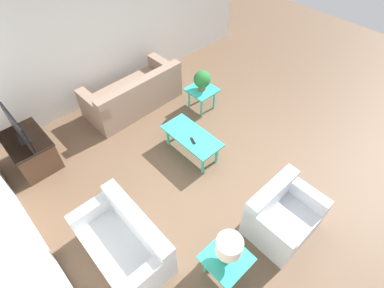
{
  "coord_description": "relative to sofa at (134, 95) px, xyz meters",
  "views": [
    {
      "loc": [
        -2.26,
        2.72,
        4.24
      ],
      "look_at": [
        0.22,
        0.4,
        0.55
      ],
      "focal_mm": 28.0,
      "sensor_mm": 36.0,
      "label": 1
    }
  ],
  "objects": [
    {
      "name": "table_lamp",
      "position": [
        -3.71,
        1.2,
        0.5
      ],
      "size": [
        0.32,
        0.32,
        0.47
      ],
      "color": "#333333",
      "rests_on": "side_table_lamp"
    },
    {
      "name": "sofa",
      "position": [
        0.0,
        0.0,
        0.0
      ],
      "size": [
        0.96,
        2.04,
        0.82
      ],
      "rotation": [
        0.0,
        0.0,
        1.6
      ],
      "color": "gray",
      "rests_on": "ground_plane"
    },
    {
      "name": "television",
      "position": [
        -0.06,
        2.25,
        0.57
      ],
      "size": [
        0.92,
        0.16,
        0.54
      ],
      "color": "black",
      "rests_on": "tv_stand_chest"
    },
    {
      "name": "ground_plane",
      "position": [
        -2.24,
        -0.18,
        -0.31
      ],
      "size": [
        14.0,
        14.0,
        0.0
      ],
      "primitive_type": "plane",
      "color": "brown"
    },
    {
      "name": "tv_stand_chest",
      "position": [
        -0.06,
        2.24,
        0.02
      ],
      "size": [
        0.92,
        0.65,
        0.61
      ],
      "color": "#4C3323",
      "rests_on": "ground_plane"
    },
    {
      "name": "side_table_lamp",
      "position": [
        -3.71,
        1.2,
        0.12
      ],
      "size": [
        0.55,
        0.55,
        0.49
      ],
      "color": "#2DB79E",
      "rests_on": "ground_plane"
    },
    {
      "name": "side_table_plant",
      "position": [
        -1.01,
        -1.0,
        0.12
      ],
      "size": [
        0.55,
        0.55,
        0.49
      ],
      "color": "#2DB79E",
      "rests_on": "ground_plane"
    },
    {
      "name": "loveseat",
      "position": [
        -2.6,
        2.01,
        0.01
      ],
      "size": [
        1.39,
        0.8,
        0.81
      ],
      "rotation": [
        0.0,
        0.0,
        3.13
      ],
      "color": "silver",
      "rests_on": "ground_plane"
    },
    {
      "name": "potted_plant",
      "position": [
        -1.01,
        -1.0,
        0.42
      ],
      "size": [
        0.34,
        0.34,
        0.42
      ],
      "color": "brown",
      "rests_on": "side_table_plant"
    },
    {
      "name": "wall_right",
      "position": [
        0.82,
        -0.18,
        1.04
      ],
      "size": [
        0.12,
        7.2,
        2.7
      ],
      "color": "silver",
      "rests_on": "ground_plane"
    },
    {
      "name": "remote_control",
      "position": [
        -1.92,
        0.11,
        0.16
      ],
      "size": [
        0.16,
        0.09,
        0.02
      ],
      "color": "black",
      "rests_on": "coffee_table"
    },
    {
      "name": "wall_back",
      "position": [
        -2.24,
        2.88,
        1.04
      ],
      "size": [
        7.2,
        0.12,
        2.7
      ],
      "color": "silver",
      "rests_on": "ground_plane"
    },
    {
      "name": "coffee_table",
      "position": [
        -1.81,
        0.03,
        0.1
      ],
      "size": [
        1.11,
        0.53,
        0.46
      ],
      "color": "#2DB79E",
      "rests_on": "ground_plane"
    },
    {
      "name": "armchair",
      "position": [
        -3.8,
        0.1,
        0.02
      ],
      "size": [
        0.79,
        0.99,
        0.81
      ],
      "rotation": [
        0.0,
        0.0,
        -1.57
      ],
      "color": "silver",
      "rests_on": "ground_plane"
    }
  ]
}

